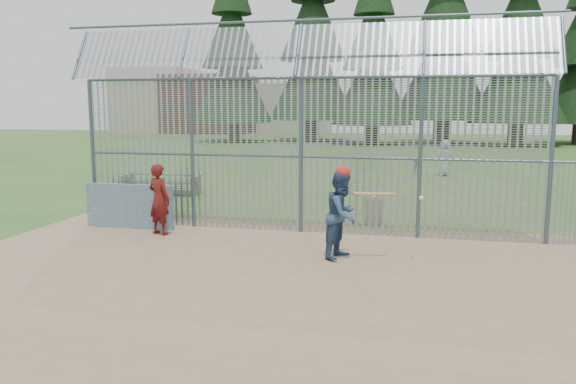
% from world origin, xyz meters
% --- Properties ---
extents(ground, '(120.00, 120.00, 0.00)m').
position_xyz_m(ground, '(0.00, 0.00, 0.00)').
color(ground, '#2D511E').
rests_on(ground, ground).
extents(dirt_infield, '(14.00, 10.00, 0.02)m').
position_xyz_m(dirt_infield, '(0.00, -0.50, 0.01)').
color(dirt_infield, '#756047').
rests_on(dirt_infield, ground).
extents(dugout_wall, '(2.50, 0.12, 1.20)m').
position_xyz_m(dugout_wall, '(-4.60, 2.90, 0.62)').
color(dugout_wall, '#38566B').
rests_on(dugout_wall, dirt_infield).
extents(batter, '(0.98, 1.11, 1.90)m').
position_xyz_m(batter, '(1.39, 1.20, 0.97)').
color(batter, navy).
rests_on(batter, dirt_infield).
extents(onlooker, '(0.78, 0.64, 1.83)m').
position_xyz_m(onlooker, '(-3.48, 2.39, 0.93)').
color(onlooker, maroon).
rests_on(onlooker, dirt_infield).
extents(bg_kid_standing, '(0.99, 0.87, 1.71)m').
position_xyz_m(bg_kid_standing, '(4.22, 17.01, 0.85)').
color(bg_kid_standing, gray).
rests_on(bg_kid_standing, ground).
extents(bg_kid_seated, '(0.52, 0.30, 0.84)m').
position_xyz_m(bg_kid_seated, '(2.94, 17.45, 0.42)').
color(bg_kid_seated, slate).
rests_on(bg_kid_seated, ground).
extents(batting_gear, '(1.85, 0.39, 0.67)m').
position_xyz_m(batting_gear, '(1.51, 1.18, 1.83)').
color(batting_gear, red).
rests_on(batting_gear, ground).
extents(trash_can, '(0.56, 0.56, 0.82)m').
position_xyz_m(trash_can, '(1.79, 4.98, 0.38)').
color(trash_can, '#95979D').
rests_on(trash_can, ground).
extents(bleacher, '(3.00, 0.95, 0.72)m').
position_xyz_m(bleacher, '(-6.50, 8.81, 0.41)').
color(bleacher, slate).
rests_on(bleacher, ground).
extents(backstop_fence, '(20.09, 0.81, 5.30)m').
position_xyz_m(backstop_fence, '(1.81, 3.43, 2.36)').
color(backstop_fence, '#47566B').
rests_on(backstop_fence, ground).
extents(conifer_row, '(38.48, 12.26, 20.20)m').
position_xyz_m(conifer_row, '(1.93, 41.51, 10.83)').
color(conifer_row, '#332319').
rests_on(conifer_row, ground).
extents(distant_buildings, '(26.50, 10.50, 8.00)m').
position_xyz_m(distant_buildings, '(-23.18, 56.49, 3.60)').
color(distant_buildings, brown).
rests_on(distant_buildings, ground).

